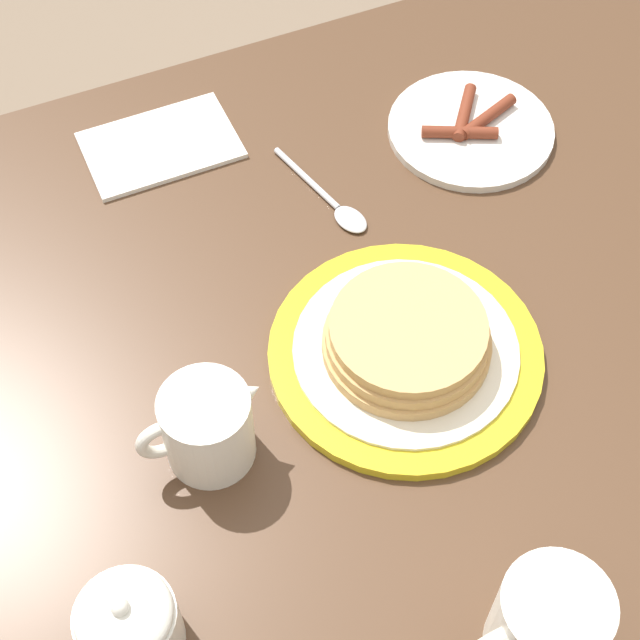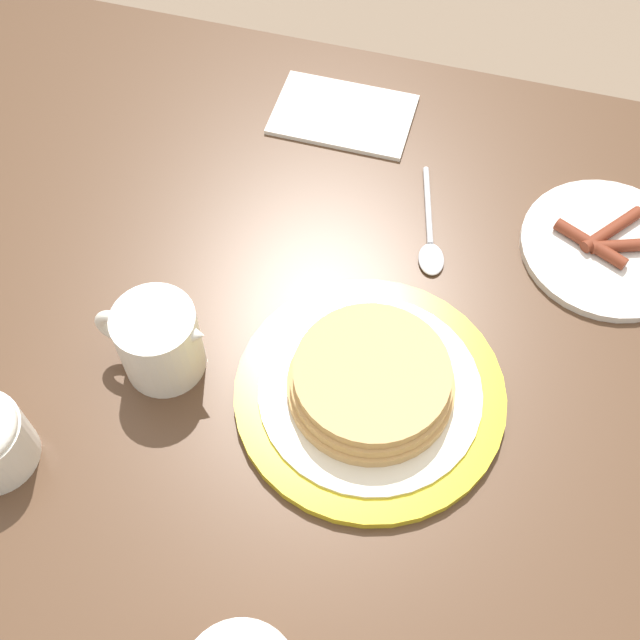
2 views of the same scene
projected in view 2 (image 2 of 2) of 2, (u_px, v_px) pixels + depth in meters
name	position (u px, v px, depth m)	size (l,w,h in m)	color
ground_plane	(346.00, 562.00, 1.44)	(8.00, 8.00, 0.00)	#7A6651
dining_table	(361.00, 413.00, 0.92)	(1.28, 0.92, 0.74)	#4C3321
pancake_plate	(370.00, 387.00, 0.78)	(0.27, 0.27, 0.06)	gold
side_plate_bacon	(608.00, 247.00, 0.89)	(0.19, 0.19, 0.02)	silver
creamer_pitcher	(160.00, 341.00, 0.78)	(0.12, 0.08, 0.10)	silver
napkin	(343.00, 114.00, 1.00)	(0.17, 0.11, 0.01)	silver
spoon	(430.00, 240.00, 0.90)	(0.06, 0.16, 0.01)	silver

